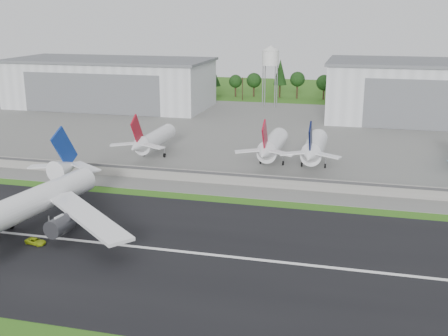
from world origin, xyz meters
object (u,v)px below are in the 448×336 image
(main_airliner, at_px, (21,214))
(parked_jet_red_a, at_px, (152,140))
(parked_jet_red_b, at_px, (271,146))
(ground_vehicle, at_px, (36,241))
(parked_jet_navy, at_px, (314,148))

(main_airliner, height_order, parked_jet_red_a, main_airliner)
(parked_jet_red_a, relative_size, parked_jet_red_b, 1.00)
(main_airliner, height_order, ground_vehicle, main_airliner)
(main_airliner, bearing_deg, ground_vehicle, 155.89)
(main_airliner, relative_size, ground_vehicle, 13.40)
(ground_vehicle, bearing_deg, parked_jet_red_a, 11.96)
(ground_vehicle, height_order, parked_jet_red_b, parked_jet_red_b)
(parked_jet_navy, bearing_deg, parked_jet_red_b, -179.94)
(main_airliner, distance_m, parked_jet_navy, 86.11)
(parked_jet_red_b, bearing_deg, parked_jet_navy, 0.06)
(ground_vehicle, distance_m, parked_jet_red_b, 79.32)
(main_airliner, relative_size, parked_jet_red_b, 1.89)
(main_airliner, height_order, parked_jet_red_b, main_airliner)
(ground_vehicle, relative_size, parked_jet_navy, 0.14)
(parked_jet_red_b, bearing_deg, ground_vehicle, -117.20)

